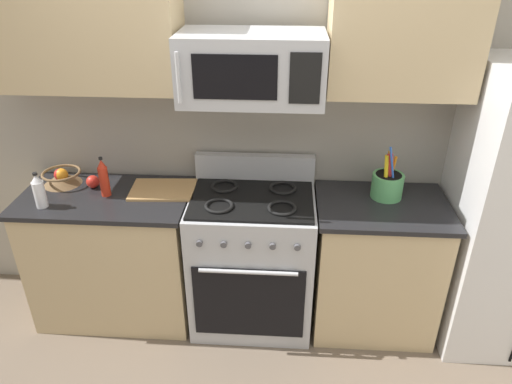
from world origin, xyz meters
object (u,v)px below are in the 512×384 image
object	(u,v)px
fruit_basket	(62,177)
utensil_crock	(387,184)
range_oven	(252,259)
bottle_vinegar	(39,191)
bottle_hot_sauce	(104,178)
cutting_board	(163,190)
microwave	(252,67)
apple_loose	(93,182)

from	to	relation	value
fruit_basket	utensil_crock	bearing A→B (deg)	-1.05
range_oven	utensil_crock	bearing A→B (deg)	6.59
utensil_crock	bottle_vinegar	xyz separation A→B (m)	(-2.03, -0.25, 0.02)
bottle_hot_sauce	range_oven	bearing A→B (deg)	-0.20
utensil_crock	cutting_board	world-z (taller)	utensil_crock
microwave	utensil_crock	world-z (taller)	microwave
microwave	apple_loose	world-z (taller)	microwave
microwave	utensil_crock	bearing A→B (deg)	4.82
bottle_hot_sauce	utensil_crock	bearing A→B (deg)	3.04
fruit_basket	cutting_board	distance (m)	0.67
bottle_vinegar	utensil_crock	bearing A→B (deg)	7.05
bottle_hot_sauce	cutting_board	bearing A→B (deg)	12.67
microwave	bottle_hot_sauce	size ratio (longest dim) A/B	3.03
utensil_crock	fruit_basket	bearing A→B (deg)	178.95
apple_loose	bottle_hot_sauce	size ratio (longest dim) A/B	0.32
bottle_hot_sauce	apple_loose	bearing A→B (deg)	141.45
microwave	bottle_vinegar	distance (m)	1.41
bottle_vinegar	bottle_hot_sauce	bearing A→B (deg)	26.22
bottle_hot_sauce	bottle_vinegar	size ratio (longest dim) A/B	1.14
utensil_crock	bottle_vinegar	size ratio (longest dim) A/B	1.58
range_oven	utensil_crock	size ratio (longest dim) A/B	3.14
bottle_hot_sauce	fruit_basket	bearing A→B (deg)	158.77
utensil_crock	fruit_basket	xyz separation A→B (m)	(-2.03, 0.04, -0.03)
microwave	fruit_basket	xyz separation A→B (m)	(-1.22, 0.11, -0.74)
microwave	bottle_hot_sauce	world-z (taller)	microwave
utensil_crock	fruit_basket	distance (m)	2.03
bottle_hot_sauce	bottle_vinegar	world-z (taller)	bottle_hot_sauce
microwave	cutting_board	xyz separation A→B (m)	(-0.56, 0.05, -0.78)
microwave	bottle_hot_sauce	bearing A→B (deg)	-178.58
utensil_crock	bottle_vinegar	bearing A→B (deg)	-172.95
fruit_basket	bottle_vinegar	world-z (taller)	bottle_vinegar
range_oven	cutting_board	size ratio (longest dim) A/B	2.76
bottle_vinegar	apple_loose	bearing A→B (deg)	49.85
fruit_basket	bottle_hot_sauce	size ratio (longest dim) A/B	0.96
microwave	bottle_hot_sauce	xyz separation A→B (m)	(-0.89, -0.02, -0.67)
apple_loose	cutting_board	world-z (taller)	apple_loose
range_oven	apple_loose	distance (m)	1.12
microwave	apple_loose	size ratio (longest dim) A/B	9.41
range_oven	apple_loose	world-z (taller)	range_oven
bottle_vinegar	cutting_board	bearing A→B (deg)	19.65
microwave	fruit_basket	distance (m)	1.43
utensil_crock	apple_loose	size ratio (longest dim) A/B	4.28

